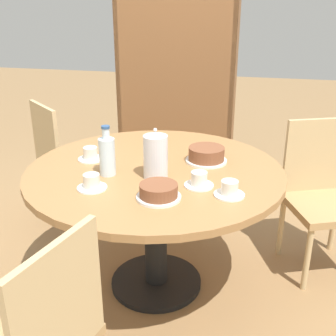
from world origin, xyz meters
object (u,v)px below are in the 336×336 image
cake_second (159,192)px  cup_a (229,190)px  cup_b (91,155)px  bookshelf (176,74)px  cake_main (206,155)px  cup_d (199,180)px  chair_a (66,160)px  coffee_pot (156,155)px  water_bottle (107,155)px  chair_c (322,194)px  cup_c (92,183)px

cake_second → cup_a: cup_a is taller
cake_second → cup_b: 0.61m
bookshelf → cake_main: (0.46, -1.37, -0.19)m
cake_main → cup_d: size_ratio=1.59×
chair_a → cup_d: size_ratio=6.41×
coffee_pot → cup_b: (-0.41, 0.16, -0.09)m
cake_main → cake_second: 0.51m
cake_second → cup_a: 0.32m
water_bottle → cup_b: bearing=133.5°
water_bottle → bookshelf: bearing=90.0°
cake_second → cake_main: bearing=73.7°
cup_b → chair_c: bearing=17.0°
chair_c → cup_b: (-1.28, -0.39, 0.28)m
cake_second → cup_c: size_ratio=1.43×
chair_a → bookshelf: bearing=-82.6°
water_bottle → coffee_pot: bearing=4.0°
bookshelf → cup_a: 1.87m
water_bottle → cup_c: 0.19m
bookshelf → cake_second: 1.89m
cake_second → cup_b: size_ratio=1.43×
cup_b → cup_c: bearing=-66.7°
chair_a → water_bottle: 1.01m
coffee_pot → water_bottle: same height
coffee_pot → cup_b: size_ratio=1.81×
cake_second → cup_c: bearing=174.6°
water_bottle → cake_second: bearing=-33.6°
coffee_pot → cup_a: coffee_pot is taller
chair_a → cup_c: (0.59, -0.91, 0.28)m
chair_a → cup_c: 1.12m
cake_main → coffee_pot: bearing=-128.8°
cup_c → water_bottle: bearing=85.6°
coffee_pot → cup_b: bearing=159.0°
cup_a → cup_b: (-0.78, 0.28, 0.00)m
chair_c → bookshelf: size_ratio=0.45×
cake_main → cup_d: 0.32m
coffee_pot → cake_second: coffee_pot is taller
chair_c → coffee_pot: size_ratio=3.54×
cup_a → chair_a: bearing=145.2°
chair_a → cake_main: bearing=-162.7°
cake_main → cup_a: (0.16, -0.39, -0.01)m
chair_a → water_bottle: bearing=169.7°
cup_b → cup_d: 0.66m
coffee_pot → cup_b: 0.44m
coffee_pot → cup_c: coffee_pot is taller
bookshelf → water_bottle: size_ratio=7.87×
cup_a → cup_c: bearing=-173.9°
water_bottle → cake_main: (0.45, 0.28, -0.06)m
water_bottle → cake_main: 0.54m
chair_c → cake_second: (-0.80, -0.77, 0.29)m
water_bottle → cake_main: bearing=31.7°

